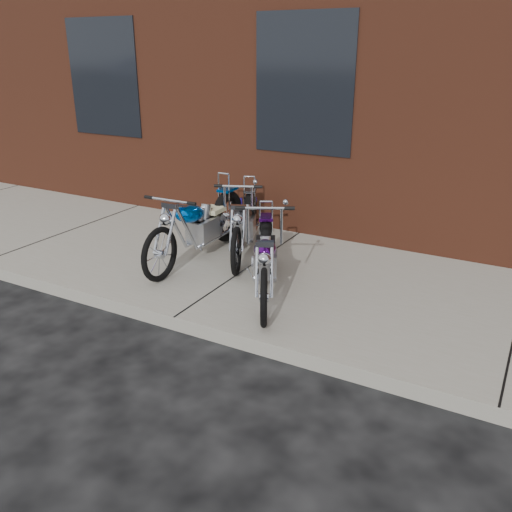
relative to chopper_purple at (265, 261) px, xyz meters
The scene contains 5 objects.
ground 1.21m from the chopper_purple, 117.99° to the right, with size 120.00×120.00×0.00m, color black.
sidewalk 0.86m from the chopper_purple, 134.11° to the left, with size 22.00×3.00×0.15m, color #9A958B.
chopper_purple is the anchor object (origin of this frame).
chopper_blue 1.33m from the chopper_purple, 156.28° to the left, with size 0.54×2.21×0.96m.
chopper_third 1.27m from the chopper_purple, 130.05° to the left, with size 0.87×1.90×1.02m.
Camera 1 is at (3.03, -3.81, 2.65)m, focal length 38.00 mm.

